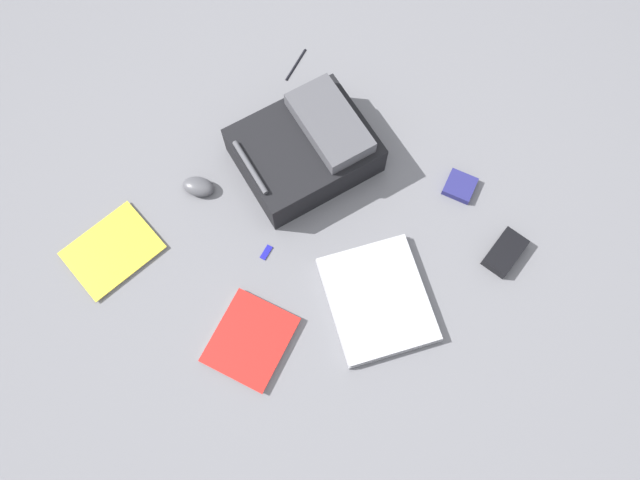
% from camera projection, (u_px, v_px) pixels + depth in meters
% --- Properties ---
extents(ground_plane, '(3.37, 3.37, 0.00)m').
position_uv_depth(ground_plane, '(301.00, 244.00, 1.82)').
color(ground_plane, slate).
extents(backpack, '(0.41, 0.46, 0.17)m').
position_uv_depth(backpack, '(307.00, 147.00, 1.85)').
color(backpack, black).
rests_on(backpack, ground_plane).
extents(laptop, '(0.42, 0.40, 0.03)m').
position_uv_depth(laptop, '(378.00, 299.00, 1.74)').
color(laptop, '#929296').
rests_on(laptop, ground_plane).
extents(book_manual, '(0.21, 0.27, 0.01)m').
position_uv_depth(book_manual, '(113.00, 251.00, 1.80)').
color(book_manual, silver).
rests_on(book_manual, ground_plane).
extents(book_red, '(0.27, 0.29, 0.02)m').
position_uv_depth(book_red, '(251.00, 340.00, 1.71)').
color(book_red, silver).
rests_on(book_red, ground_plane).
extents(computer_mouse, '(0.12, 0.11, 0.04)m').
position_uv_depth(computer_mouse, '(198.00, 187.00, 1.86)').
color(computer_mouse, '#4C4C51').
rests_on(computer_mouse, ground_plane).
extents(power_brick, '(0.09, 0.14, 0.04)m').
position_uv_depth(power_brick, '(505.00, 253.00, 1.79)').
color(power_brick, black).
rests_on(power_brick, ground_plane).
extents(pen_black, '(0.05, 0.14, 0.01)m').
position_uv_depth(pen_black, '(296.00, 64.00, 2.03)').
color(pen_black, black).
rests_on(pen_black, ground_plane).
extents(earbud_pouch, '(0.11, 0.11, 0.02)m').
position_uv_depth(earbud_pouch, '(460.00, 186.00, 1.87)').
color(earbud_pouch, navy).
rests_on(earbud_pouch, ground_plane).
extents(usb_stick, '(0.03, 0.05, 0.01)m').
position_uv_depth(usb_stick, '(266.00, 252.00, 1.80)').
color(usb_stick, '#191999').
rests_on(usb_stick, ground_plane).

